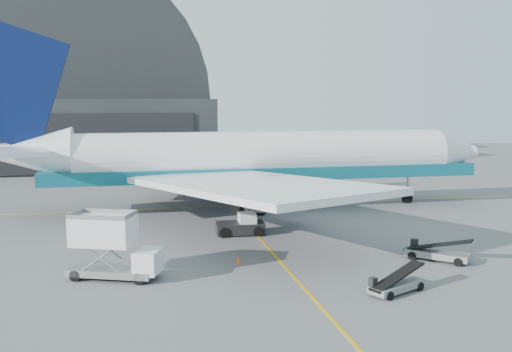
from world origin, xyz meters
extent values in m
plane|color=#565659|center=(0.00, 0.00, 0.00)|extent=(200.00, 200.00, 0.00)
cube|color=gold|center=(0.00, 20.00, 0.01)|extent=(80.00, 0.25, 0.02)
cube|color=gold|center=(0.00, -2.00, 0.01)|extent=(0.25, 40.00, 0.02)
cube|color=black|center=(-22.00, 65.00, 6.00)|extent=(50.00, 28.00, 12.00)
cube|color=black|center=(-22.00, 50.90, 5.00)|extent=(42.00, 0.40, 9.50)
cube|color=black|center=(38.00, 72.00, 0.00)|extent=(14.00, 8.00, 4.00)
cube|color=slate|center=(55.00, 68.00, 0.00)|extent=(8.00, 6.00, 2.80)
cylinder|color=white|center=(3.63, 17.87, 5.79)|extent=(40.07, 5.34, 5.34)
cone|color=white|center=(26.12, 17.87, 5.79)|extent=(4.90, 5.34, 5.34)
sphere|color=white|center=(28.35, 17.87, 5.79)|extent=(1.56, 1.56, 1.56)
cone|color=white|center=(-20.30, 17.87, 6.46)|extent=(7.79, 5.34, 5.34)
cube|color=black|center=(24.78, 17.87, 6.46)|extent=(2.89, 2.45, 0.78)
cube|color=#0C596A|center=(3.63, 17.87, 4.06)|extent=(46.75, 5.40, 1.34)
cube|color=white|center=(-0.82, 4.52, 4.68)|extent=(20.53, 27.29, 1.62)
cube|color=white|center=(-0.82, 31.23, 4.68)|extent=(20.53, 27.29, 1.62)
cube|color=white|center=(-20.85, 12.86, 7.12)|extent=(6.81, 9.32, 0.39)
cube|color=white|center=(-20.85, 22.88, 7.12)|extent=(6.81, 9.32, 0.39)
cube|color=#08133F|center=(-21.41, 17.87, 13.02)|extent=(10.32, 0.56, 12.82)
cylinder|color=gray|center=(2.52, 8.97, 2.89)|extent=(5.79, 3.01, 3.01)
cylinder|color=gray|center=(2.52, 26.78, 2.89)|extent=(5.79, 3.01, 3.01)
cylinder|color=#A5A5AA|center=(20.33, 17.87, 1.56)|extent=(0.31, 0.31, 3.12)
cylinder|color=black|center=(20.33, 17.87, 0.50)|extent=(1.22, 0.39, 1.22)
cylinder|color=black|center=(1.41, 14.31, 0.61)|extent=(1.45, 0.50, 1.45)
cylinder|color=black|center=(1.41, 21.43, 0.61)|extent=(1.45, 0.50, 1.45)
cube|color=slate|center=(-11.85, -4.16, 0.52)|extent=(6.13, 4.15, 0.47)
cube|color=silver|center=(-9.55, -5.04, 1.28)|extent=(2.19, 2.58, 1.52)
cube|color=black|center=(-8.88, -5.29, 1.52)|extent=(0.71, 1.71, 0.85)
cube|color=silver|center=(-12.38, -3.96, 3.23)|extent=(4.57, 3.63, 1.90)
cylinder|color=black|center=(-10.17, -5.87, 0.38)|extent=(0.81, 0.54, 0.76)
cylinder|color=black|center=(-9.46, -4.01, 0.38)|extent=(0.81, 0.54, 0.76)
cylinder|color=black|center=(-14.25, -4.31, 0.38)|extent=(0.81, 0.54, 0.76)
cylinder|color=black|center=(-13.54, -2.45, 0.38)|extent=(0.81, 0.54, 0.76)
cube|color=black|center=(-1.34, 6.53, 0.58)|extent=(4.31, 2.51, 0.95)
cube|color=silver|center=(-0.71, 6.50, 1.42)|extent=(1.56, 1.96, 0.95)
cylinder|color=black|center=(0.08, 5.41, 0.42)|extent=(0.96, 0.41, 0.95)
cylinder|color=black|center=(0.18, 7.51, 0.42)|extent=(0.96, 0.41, 0.95)
cylinder|color=black|center=(-2.86, 5.55, 0.42)|extent=(0.96, 0.41, 0.95)
cylinder|color=black|center=(-2.76, 7.65, 0.42)|extent=(0.96, 0.41, 0.95)
cube|color=slate|center=(5.35, -10.66, 0.41)|extent=(4.18, 2.95, 0.41)
cube|color=black|center=(5.35, -10.66, 1.04)|extent=(4.22, 2.66, 1.16)
cube|color=black|center=(3.67, -10.92, 0.86)|extent=(0.57, 0.52, 0.54)
cylinder|color=black|center=(6.94, -10.60, 0.27)|extent=(0.59, 0.44, 0.54)
cylinder|color=black|center=(6.39, -9.46, 0.27)|extent=(0.59, 0.44, 0.54)
cylinder|color=black|center=(4.32, -11.86, 0.27)|extent=(0.59, 0.44, 0.54)
cylinder|color=black|center=(3.77, -10.71, 0.27)|extent=(0.59, 0.44, 0.54)
cube|color=slate|center=(11.42, -4.71, 0.46)|extent=(4.38, 4.21, 0.46)
cube|color=black|center=(11.42, -4.71, 1.18)|extent=(4.25, 4.03, 1.32)
cube|color=black|center=(10.44, -3.04, 0.98)|extent=(0.66, 0.65, 0.62)
cylinder|color=black|center=(12.14, -6.36, 0.31)|extent=(0.63, 0.61, 0.62)
cylinder|color=black|center=(13.12, -5.30, 0.31)|extent=(0.63, 0.61, 0.62)
cylinder|color=black|center=(9.72, -4.13, 0.31)|extent=(0.63, 0.61, 0.62)
cylinder|color=black|center=(10.69, -3.07, 0.31)|extent=(0.63, 0.61, 0.62)
cube|color=#FF5E08|center=(-3.06, -2.41, 0.01)|extent=(0.34, 0.34, 0.03)
cone|color=#FF5E08|center=(-3.06, -2.41, 0.24)|extent=(0.34, 0.34, 0.49)
camera|label=1|loc=(-10.07, -41.99, 11.73)|focal=40.00mm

